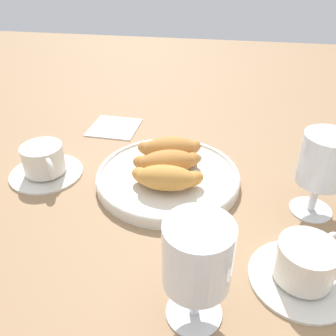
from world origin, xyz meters
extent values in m
plane|color=#997551|center=(0.00, 0.00, 0.00)|extent=(2.20, 2.20, 0.00)
cylinder|color=silver|center=(-0.03, 0.01, 0.01)|extent=(0.26, 0.26, 0.02)
torus|color=silver|center=(-0.03, 0.01, 0.02)|extent=(0.26, 0.26, 0.01)
ellipsoid|color=#CC893D|center=(-0.02, -0.04, 0.04)|extent=(0.10, 0.05, 0.04)
ellipsoid|color=#CC893D|center=(0.02, -0.03, 0.04)|extent=(0.05, 0.05, 0.03)
ellipsoid|color=#CC893D|center=(-0.07, -0.03, 0.04)|extent=(0.05, 0.05, 0.03)
ellipsoid|color=#BC7A38|center=(-0.03, 0.01, 0.04)|extent=(0.11, 0.07, 0.04)
ellipsoid|color=#BC7A38|center=(0.01, 0.03, 0.04)|extent=(0.05, 0.05, 0.03)
ellipsoid|color=#BC7A38|center=(-0.07, 0.01, 0.04)|extent=(0.05, 0.04, 0.03)
ellipsoid|color=#BC7A38|center=(-0.03, 0.06, 0.04)|extent=(0.11, 0.07, 0.04)
ellipsoid|color=#BC7A38|center=(0.01, 0.08, 0.04)|extent=(0.05, 0.05, 0.03)
ellipsoid|color=#BC7A38|center=(-0.08, 0.06, 0.04)|extent=(0.05, 0.04, 0.03)
cylinder|color=silver|center=(-0.26, -0.01, 0.00)|extent=(0.14, 0.14, 0.01)
cylinder|color=silver|center=(-0.26, -0.01, 0.03)|extent=(0.08, 0.08, 0.05)
cylinder|color=brown|center=(-0.26, -0.01, 0.06)|extent=(0.07, 0.07, 0.01)
torus|color=silver|center=(-0.23, -0.04, 0.04)|extent=(0.03, 0.04, 0.04)
cylinder|color=silver|center=(0.18, -0.18, 0.00)|extent=(0.14, 0.14, 0.01)
cylinder|color=silver|center=(0.18, -0.18, 0.03)|extent=(0.08, 0.08, 0.05)
cylinder|color=brown|center=(0.18, -0.18, 0.06)|extent=(0.07, 0.07, 0.01)
torus|color=silver|center=(0.21, -0.15, 0.04)|extent=(0.04, 0.03, 0.04)
cylinder|color=white|center=(0.22, -0.03, 0.00)|extent=(0.07, 0.07, 0.01)
cylinder|color=white|center=(0.22, -0.03, 0.03)|extent=(0.01, 0.01, 0.05)
cylinder|color=white|center=(0.22, -0.03, 0.10)|extent=(0.08, 0.08, 0.08)
cylinder|color=yellow|center=(0.22, -0.03, 0.09)|extent=(0.07, 0.07, 0.05)
cylinder|color=white|center=(0.05, -0.26, 0.00)|extent=(0.07, 0.07, 0.01)
cylinder|color=white|center=(0.05, -0.26, 0.03)|extent=(0.01, 0.01, 0.05)
cylinder|color=white|center=(0.05, -0.26, 0.10)|extent=(0.08, 0.08, 0.08)
cylinder|color=gold|center=(0.05, -0.26, 0.09)|extent=(0.07, 0.07, 0.06)
cube|color=silver|center=(-0.19, 0.20, 0.00)|extent=(0.11, 0.11, 0.01)
camera|label=1|loc=(0.06, -0.52, 0.38)|focal=37.84mm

